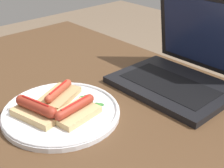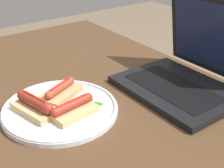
# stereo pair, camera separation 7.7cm
# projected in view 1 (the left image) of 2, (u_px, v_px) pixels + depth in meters

# --- Properties ---
(desk) EXTENTS (1.27, 0.71, 0.70)m
(desk) POSITION_uv_depth(u_px,v_px,m) (97.00, 122.00, 0.87)
(desk) COLOR #4C331E
(desk) RESTS_ON ground_plane
(laptop) EXTENTS (0.32, 0.28, 0.24)m
(laptop) POSITION_uv_depth(u_px,v_px,m) (182.00, 70.00, 0.88)
(laptop) COLOR black
(laptop) RESTS_ON desk
(plate) EXTENTS (0.28, 0.28, 0.02)m
(plate) POSITION_uv_depth(u_px,v_px,m) (61.00, 112.00, 0.75)
(plate) COLOR silver
(plate) RESTS_ON desk
(sausage_toast_left) EXTENTS (0.09, 0.12, 0.04)m
(sausage_toast_left) POSITION_uv_depth(u_px,v_px,m) (75.00, 111.00, 0.72)
(sausage_toast_left) COLOR tan
(sausage_toast_left) RESTS_ON plate
(sausage_toast_middle) EXTENTS (0.13, 0.09, 0.05)m
(sausage_toast_middle) POSITION_uv_depth(u_px,v_px,m) (37.00, 110.00, 0.72)
(sausage_toast_middle) COLOR tan
(sausage_toast_middle) RESTS_ON plate
(sausage_toast_right) EXTENTS (0.11, 0.13, 0.04)m
(sausage_toast_right) POSITION_uv_depth(u_px,v_px,m) (59.00, 95.00, 0.79)
(sausage_toast_right) COLOR tan
(sausage_toast_right) RESTS_ON plate
(salad_pile) EXTENTS (0.08, 0.06, 0.01)m
(salad_pile) POSITION_uv_depth(u_px,v_px,m) (86.00, 101.00, 0.78)
(salad_pile) COLOR #2D662D
(salad_pile) RESTS_ON plate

